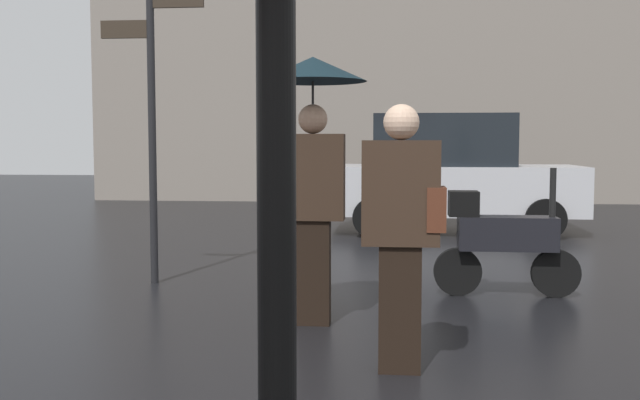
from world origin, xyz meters
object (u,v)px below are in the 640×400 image
object	(u,v)px
pedestrian_with_umbrella	(313,133)
street_signpost	(152,99)
parked_car_left	(450,174)
parked_scooter	(502,239)
pedestrian_with_bag	(403,222)

from	to	relation	value
pedestrian_with_umbrella	street_signpost	size ratio (longest dim) A/B	0.68
parked_car_left	street_signpost	world-z (taller)	street_signpost
parked_scooter	pedestrian_with_umbrella	bearing A→B (deg)	-138.66
pedestrian_with_bag	parked_car_left	bearing A→B (deg)	-75.43
parked_car_left	street_signpost	size ratio (longest dim) A/B	1.27
pedestrian_with_bag	parked_scooter	size ratio (longest dim) A/B	1.24
parked_scooter	street_signpost	size ratio (longest dim) A/B	0.43
pedestrian_with_bag	parked_scooter	xyz separation A→B (m)	(0.98, 2.46, -0.42)
pedestrian_with_umbrella	pedestrian_with_bag	size ratio (longest dim) A/B	1.25
pedestrian_with_umbrella	parked_car_left	distance (m)	6.64
parked_car_left	parked_scooter	bearing A→B (deg)	-71.89
pedestrian_with_bag	parked_scooter	bearing A→B (deg)	-90.63
pedestrian_with_umbrella	parked_scooter	distance (m)	2.33
pedestrian_with_umbrella	pedestrian_with_bag	xyz separation A→B (m)	(0.70, -1.20, -0.57)
pedestrian_with_bag	pedestrian_with_umbrella	bearing A→B (deg)	-38.46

